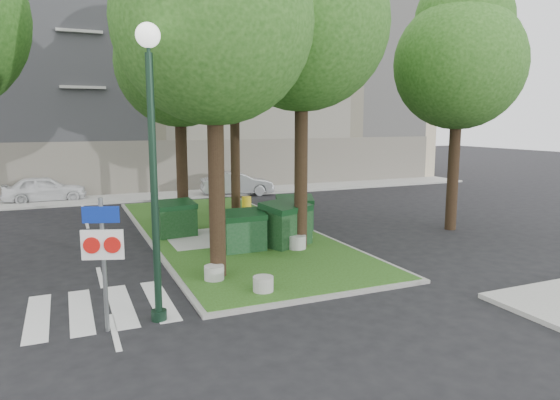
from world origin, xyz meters
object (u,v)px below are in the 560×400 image
dumpster_b (242,231)px  bollard_left (214,273)px  tree_street_right (460,52)px  street_lamp (152,139)px  car_white (45,189)px  traffic_sign_pole (103,247)px  bollard_mid (263,284)px  tree_median_near_left (216,4)px  tree_median_near_right (304,6)px  car_silver (237,184)px  dumpster_d (295,213)px  dumpster_a (175,219)px  bollard_right (297,242)px  tree_median_far (235,33)px  tree_median_mid (180,51)px  dumpster_c (286,224)px  litter_bin (247,205)px

dumpster_b → bollard_left: (-1.74, -2.66, -0.45)m
tree_street_right → bollard_left: (-10.80, -2.89, -6.67)m
street_lamp → car_white: bearing=98.3°
tree_street_right → traffic_sign_pole: size_ratio=3.56×
bollard_mid → tree_median_near_left: bearing=108.0°
tree_median_near_right → street_lamp: tree_median_near_right is taller
tree_median_near_left → car_silver: bearing=69.7°
dumpster_d → car_white: (-9.28, 12.08, -0.05)m
bollard_left → street_lamp: bearing=-133.3°
tree_median_near_right → dumpster_a: tree_median_near_right is taller
dumpster_d → car_silver: size_ratio=0.40×
tree_median_near_left → tree_median_near_right: 4.09m
tree_median_near_right → bollard_mid: tree_median_near_right is taller
street_lamp → car_white: size_ratio=1.50×
dumpster_d → bollard_right: (-1.25, -2.82, -0.42)m
tree_street_right → car_silver: size_ratio=2.39×
tree_median_far → tree_street_right: (6.80, -7.00, -1.34)m
traffic_sign_pole → dumpster_a: bearing=87.2°
dumpster_d → car_white: 15.23m
tree_median_far → street_lamp: tree_median_far is taller
street_lamp → traffic_sign_pole: 2.42m
tree_median_far → bollard_mid: size_ratio=22.91×
car_white → car_silver: (10.35, -1.82, -0.02)m
street_lamp → car_white: 19.41m
street_lamp → car_white: (-2.75, 18.93, -3.26)m
tree_median_mid → dumpster_c: bearing=-58.7°
tree_street_right → bollard_left: tree_street_right is taller
tree_median_near_left → dumpster_b: tree_median_near_left is taller
tree_median_near_right → dumpster_b: tree_median_near_right is taller
litter_bin → traffic_sign_pole: (-7.05, -11.06, 1.31)m
dumpster_b → tree_median_far: bearing=72.0°
tree_street_right → street_lamp: size_ratio=1.59×
dumpster_a → dumpster_b: 3.35m
litter_bin → tree_median_far: bearing=99.2°
dumpster_b → street_lamp: (-3.55, -4.59, 3.21)m
dumpster_d → traffic_sign_pole: traffic_sign_pole is taller
dumpster_a → bollard_right: 4.84m
tree_median_near_right → dumpster_d: bearing=70.3°
car_white → dumpster_d: bearing=-144.6°
dumpster_a → dumpster_b: bearing=-68.4°
car_white → tree_median_far: bearing=-131.9°
dumpster_d → tree_median_near_right: bearing=-90.1°
dumpster_a → dumpster_c: dumpster_c is taller
tree_median_near_left → bollard_right: tree_median_near_left is taller
tree_median_near_right → tree_street_right: bearing=4.1°
tree_median_mid → dumpster_c: (2.54, -4.18, -6.13)m
tree_median_far → dumpster_a: bearing=-132.0°
dumpster_b → tree_street_right: bearing=0.8°
dumpster_a → traffic_sign_pole: size_ratio=0.55×
bollard_right → car_white: (-8.03, 14.90, 0.38)m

